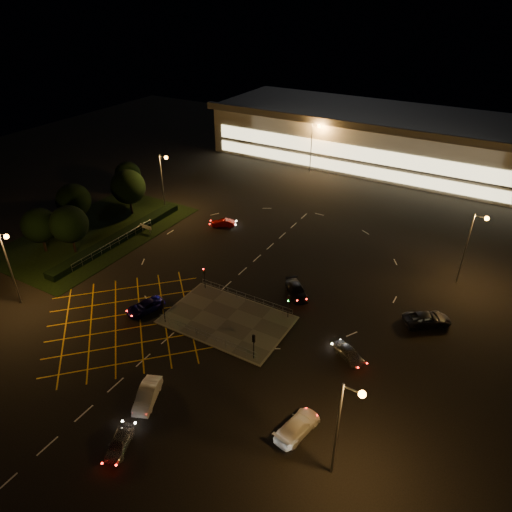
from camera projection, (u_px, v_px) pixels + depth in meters
The scene contains 27 objects.
ground at pixel (222, 306), 56.06m from camera, with size 180.00×180.00×0.00m, color black.
pedestrian_island at pixel (227, 320), 53.68m from camera, with size 14.00×9.00×0.12m, color #4C4944.
grass_verge at pixel (97, 232), 72.54m from camera, with size 18.00×30.00×0.08m, color black.
hedge at pixel (120, 237), 70.15m from camera, with size 2.00×26.00×1.00m, color black.
supermarket at pixel (380, 137), 99.28m from camera, with size 72.00×26.50×10.50m.
streetlight_sw at pixel (9, 259), 53.06m from camera, with size 1.78×0.56×10.03m.
streetlight_se at pixel (344, 420), 33.50m from camera, with size 1.78×0.56×10.03m.
streetlight_nw at pixel (163, 175), 76.18m from camera, with size 1.78×0.56×10.03m.
streetlight_ne at pixel (472, 240), 57.00m from camera, with size 1.78×0.56×10.03m.
streetlight_far_left at pixel (314, 141), 92.41m from camera, with size 1.78×0.56×10.03m.
signal_sw at pixel (163, 306), 52.12m from camera, with size 0.28×0.30×3.15m.
signal_se at pixel (254, 342), 46.95m from camera, with size 0.28×0.30×3.15m.
signal_nw at pixel (204, 273), 58.04m from camera, with size 0.28×0.30×3.15m.
signal_ne at pixel (288, 302), 52.88m from camera, with size 0.28×0.30×3.15m.
tree_a at pixel (39, 225), 65.26m from camera, with size 5.04×5.04×6.86m.
tree_b at pixel (74, 201), 71.90m from camera, with size 5.40×5.40×7.35m.
tree_c at pixel (128, 187), 75.95m from camera, with size 5.76×5.76×7.84m.
tree_d at pixel (128, 174), 83.46m from camera, with size 4.68×4.68×6.37m.
tree_e at pixel (69, 224), 64.86m from camera, with size 5.40×5.40×7.35m.
car_near_silver at pixel (119, 442), 38.67m from camera, with size 1.53×3.79×1.29m, color #B9BBC0.
car_queue_white at pixel (147, 395), 43.00m from camera, with size 1.59×4.57×1.51m, color silver.
car_left_blue at pixel (145, 307), 54.90m from camera, with size 2.15×4.65×1.29m, color #100D4E.
car_far_dkgrey at pixel (297, 290), 57.75m from camera, with size 1.94×4.77×1.39m, color black.
car_right_silver at pixel (349, 353), 47.95m from camera, with size 1.59×3.95×1.35m, color #9B9DA2.
car_circ_red at pixel (223, 223), 74.16m from camera, with size 1.29×3.69×1.21m, color #9C0D0B.
car_east_grey at pixel (427, 319), 52.68m from camera, with size 2.53×5.49×1.53m, color black.
car_approach_white at pixel (297, 426), 39.99m from camera, with size 2.04×5.03×1.46m, color silver.
Camera 1 is at (26.13, -36.76, 34.11)m, focal length 32.00 mm.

